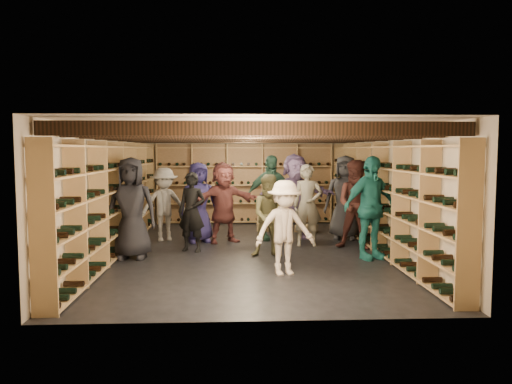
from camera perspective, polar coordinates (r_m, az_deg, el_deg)
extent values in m
plane|color=black|center=(9.88, -0.75, -6.82)|extent=(8.00, 8.00, 0.00)
cube|color=#C1B196|center=(13.70, -1.32, 1.51)|extent=(5.50, 0.02, 2.40)
cube|color=#C1B196|center=(5.74, 0.60, -3.17)|extent=(5.50, 0.02, 2.40)
cube|color=#C1B196|center=(10.00, -16.71, 0.06)|extent=(0.02, 8.00, 2.40)
cube|color=#C1B196|center=(10.18, 14.91, 0.19)|extent=(0.02, 8.00, 2.40)
cube|color=beige|center=(9.68, -0.76, 7.22)|extent=(5.50, 8.00, 0.01)
cube|color=black|center=(6.18, 0.34, 7.26)|extent=(5.40, 0.12, 0.18)
cube|color=black|center=(7.06, -0.04, 6.96)|extent=(5.40, 0.12, 0.18)
cube|color=black|center=(7.93, -0.33, 6.73)|extent=(5.40, 0.12, 0.18)
cube|color=black|center=(8.80, -0.57, 6.55)|extent=(5.40, 0.12, 0.18)
cube|color=black|center=(9.68, -0.76, 6.40)|extent=(5.40, 0.12, 0.18)
cube|color=black|center=(10.55, -0.92, 6.27)|extent=(5.40, 0.12, 0.18)
cube|color=black|center=(11.43, -1.06, 6.16)|extent=(5.40, 0.12, 0.18)
cube|color=black|center=(12.30, -1.18, 6.07)|extent=(5.40, 0.12, 0.18)
cube|color=black|center=(13.18, -1.28, 5.99)|extent=(5.40, 0.12, 0.18)
cube|color=#A37D4F|center=(9.97, -15.69, -0.65)|extent=(0.32, 7.50, 2.15)
cube|color=#A37D4F|center=(10.14, 13.93, -0.52)|extent=(0.32, 7.50, 2.15)
cube|color=#A37D4F|center=(13.53, -1.30, 0.94)|extent=(4.70, 0.30, 2.15)
cube|color=tan|center=(12.33, 1.45, -4.07)|extent=(0.59, 0.49, 0.17)
cube|color=tan|center=(12.31, 1.45, -3.29)|extent=(0.59, 0.49, 0.17)
cube|color=tan|center=(12.29, 1.45, -2.51)|extent=(0.59, 0.49, 0.17)
cube|color=tan|center=(12.26, 1.46, -1.72)|extent=(0.59, 0.49, 0.17)
cube|color=tan|center=(12.25, 1.46, -0.93)|extent=(0.59, 0.49, 0.17)
cube|color=tan|center=(12.42, 1.54, -4.01)|extent=(0.56, 0.43, 0.17)
cube|color=tan|center=(12.40, 1.54, -3.23)|extent=(0.56, 0.43, 0.17)
cube|color=tan|center=(12.37, 1.54, -2.45)|extent=(0.56, 0.43, 0.17)
cube|color=tan|center=(12.26, 5.78, -4.15)|extent=(0.59, 0.51, 0.17)
imported|color=black|center=(9.40, -14.05, -1.80)|extent=(0.94, 0.64, 1.87)
imported|color=black|center=(9.87, -7.35, -2.27)|extent=(0.67, 0.56, 1.56)
imported|color=brown|center=(9.30, 1.71, -2.74)|extent=(0.77, 0.61, 1.54)
imported|color=beige|center=(7.98, 3.28, -4.11)|extent=(1.09, 0.79, 1.52)
imported|color=#20756E|center=(9.33, 12.92, -1.75)|extent=(1.20, 0.84, 1.89)
imported|color=brown|center=(10.75, -3.71, -1.18)|extent=(1.69, 1.08, 1.74)
imported|color=#211C4D|center=(10.83, -6.60, -1.19)|extent=(0.97, 0.77, 1.73)
imported|color=gray|center=(10.41, 5.91, -1.51)|extent=(0.65, 0.46, 1.70)
imported|color=#47221D|center=(10.21, 11.54, -1.43)|extent=(1.06, 0.94, 1.80)
imported|color=#9D998F|center=(11.14, -10.44, -1.39)|extent=(1.15, 0.82, 1.61)
imported|color=#294F3F|center=(11.05, 1.64, -0.64)|extent=(1.17, 0.64, 1.88)
imported|color=slate|center=(11.11, 4.48, -0.54)|extent=(1.86, 1.02, 1.92)
imported|color=#2D2E32|center=(11.30, 10.13, -0.61)|extent=(1.04, 0.82, 1.87)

